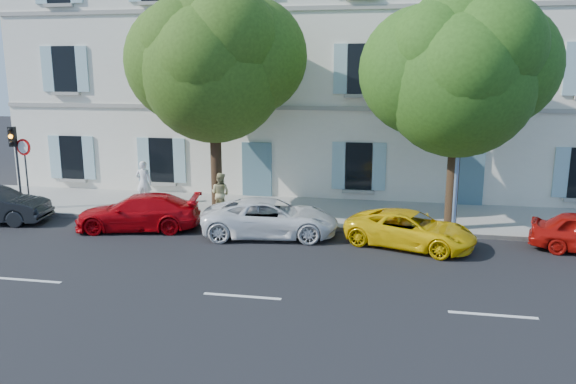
% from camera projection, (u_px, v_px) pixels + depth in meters
% --- Properties ---
extents(ground, '(90.00, 90.00, 0.00)m').
position_uv_depth(ground, '(275.00, 248.00, 17.90)').
color(ground, black).
extents(sidewalk, '(36.00, 4.50, 0.15)m').
position_uv_depth(sidewalk, '(298.00, 212.00, 22.16)').
color(sidewalk, '#A09E96').
rests_on(sidewalk, ground).
extents(kerb, '(36.00, 0.16, 0.16)m').
position_uv_depth(kerb, '(288.00, 226.00, 20.08)').
color(kerb, '#9E998E').
rests_on(kerb, ground).
extents(building, '(28.00, 7.00, 12.00)m').
position_uv_depth(building, '(319.00, 60.00, 26.42)').
color(building, white).
rests_on(building, ground).
extents(car_red_coupe, '(4.61, 2.58, 1.26)m').
position_uv_depth(car_red_coupe, '(138.00, 212.00, 19.85)').
color(car_red_coupe, '#B5050B').
rests_on(car_red_coupe, ground).
extents(car_white_coupe, '(4.84, 2.72, 1.28)m').
position_uv_depth(car_white_coupe, '(270.00, 218.00, 19.06)').
color(car_white_coupe, white).
rests_on(car_white_coupe, ground).
extents(car_yellow_supercar, '(4.50, 3.12, 1.14)m').
position_uv_depth(car_yellow_supercar, '(410.00, 229.00, 17.92)').
color(car_yellow_supercar, yellow).
rests_on(car_yellow_supercar, ground).
extents(tree_left, '(5.42, 5.42, 8.40)m').
position_uv_depth(tree_left, '(214.00, 70.00, 20.71)').
color(tree_left, '#3A2819').
rests_on(tree_left, sidewalk).
extents(tree_right, '(5.13, 5.13, 7.91)m').
position_uv_depth(tree_right, '(459.00, 80.00, 18.50)').
color(tree_right, '#3A2819').
rests_on(tree_right, sidewalk).
extents(traffic_light, '(0.27, 0.37, 3.27)m').
position_uv_depth(traffic_light, '(15.00, 150.00, 21.78)').
color(traffic_light, '#383A3D').
rests_on(traffic_light, sidewalk).
extents(road_sign, '(0.65, 0.13, 2.81)m').
position_uv_depth(road_sign, '(25.00, 159.00, 21.83)').
color(road_sign, '#383A3D').
rests_on(road_sign, sidewalk).
extents(street_lamp, '(0.37, 1.87, 8.73)m').
position_uv_depth(street_lamp, '(462.00, 84.00, 18.21)').
color(street_lamp, '#7293BF').
rests_on(street_lamp, sidewalk).
extents(pedestrian_a, '(0.70, 0.51, 1.79)m').
position_uv_depth(pedestrian_a, '(144.00, 182.00, 23.00)').
color(pedestrian_a, white).
rests_on(pedestrian_a, sidewalk).
extents(pedestrian_b, '(0.91, 0.79, 1.60)m').
position_uv_depth(pedestrian_b, '(220.00, 193.00, 21.39)').
color(pedestrian_b, tan).
rests_on(pedestrian_b, sidewalk).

